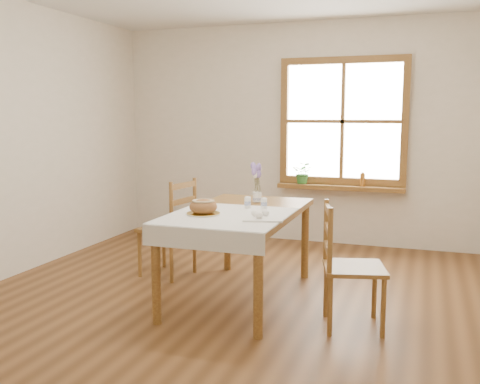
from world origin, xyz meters
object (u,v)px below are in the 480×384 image
object	(u,v)px
chair_left	(167,227)
bread_plate	(203,214)
dining_table	(240,220)
flower_vase	(257,198)
chair_right	(354,266)

from	to	relation	value
chair_left	bread_plate	bearing A→B (deg)	53.95
dining_table	chair_left	bearing A→B (deg)	156.10
flower_vase	bread_plate	bearing A→B (deg)	-105.79
dining_table	bread_plate	bearing A→B (deg)	-118.78
dining_table	chair_left	size ratio (longest dim) A/B	1.72
dining_table	bread_plate	distance (m)	0.40
chair_left	bread_plate	distance (m)	1.04
chair_right	bread_plate	xyz separation A→B (m)	(-1.16, -0.02, 0.31)
dining_table	chair_right	xyz separation A→B (m)	(0.98, -0.32, -0.21)
chair_left	bread_plate	world-z (taller)	chair_left
dining_table	flower_vase	distance (m)	0.42
bread_plate	flower_vase	bearing A→B (deg)	74.21
chair_right	chair_left	bearing A→B (deg)	54.50
chair_left	chair_right	distance (m)	1.98
chair_right	bread_plate	world-z (taller)	chair_right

